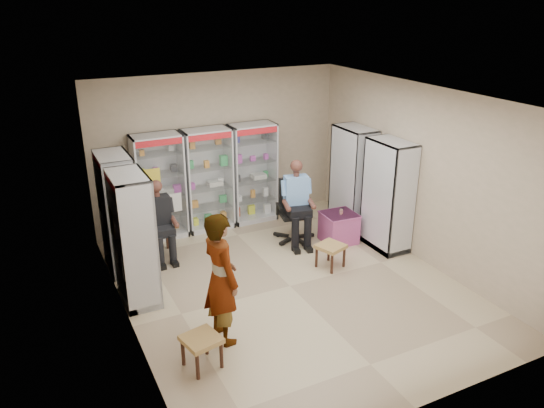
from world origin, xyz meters
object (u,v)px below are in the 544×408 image
cabinet_left_near (134,239)px  office_chair (294,211)px  cabinet_left_far (119,213)px  woven_stool_a (330,256)px  woven_stool_b (202,352)px  cabinet_back_left (159,187)px  cabinet_right_near (388,196)px  cabinet_back_right (253,173)px  cabinet_right_far (353,178)px  seated_shopkeeper (295,204)px  cabinet_back_mid (208,180)px  wooden_chair (159,230)px  standing_man (221,279)px  pink_trunk (339,228)px

cabinet_left_near → office_chair: (3.11, 0.80, -0.41)m
cabinet_left_far → woven_stool_a: bearing=64.0°
woven_stool_a → woven_stool_b: 3.19m
cabinet_back_left → woven_stool_b: 4.09m
cabinet_right_near → office_chair: size_ratio=1.71×
cabinet_back_right → woven_stool_a: cabinet_back_right is taller
cabinet_right_far → woven_stool_a: (-1.31, -1.33, -0.79)m
cabinet_back_right → woven_stool_b: 4.75m
cabinet_right_near → cabinet_left_far: 4.65m
seated_shopkeeper → woven_stool_a: seated_shopkeeper is taller
cabinet_back_mid → cabinet_back_right: 0.95m
cabinet_back_left → cabinet_left_near: bearing=-114.6°
cabinet_back_mid → seated_shopkeeper: cabinet_back_mid is taller
cabinet_right_far → cabinet_back_mid: bearing=66.3°
woven_stool_b → wooden_chair: bearing=83.8°
cabinet_right_far → cabinet_left_near: (-4.46, -0.90, 0.00)m
cabinet_back_right → standing_man: 4.09m
cabinet_right_far → standing_man: cabinet_right_far is taller
cabinet_back_left → office_chair: cabinet_back_left is taller
cabinet_left_far → seated_shopkeeper: cabinet_left_far is taller
woven_stool_a → cabinet_left_far: bearing=154.0°
cabinet_right_far → cabinet_left_near: same height
cabinet_left_far → pink_trunk: 3.96m
cabinet_right_far → seated_shopkeeper: 1.38m
cabinet_right_near → cabinet_left_far: size_ratio=1.00×
cabinet_back_right → woven_stool_b: bearing=-122.2°
wooden_chair → seated_shopkeeper: (2.43, -0.55, 0.27)m
cabinet_back_mid → standing_man: (-1.10, -3.53, -0.09)m
woven_stool_b → cabinet_back_mid: bearing=68.7°
cabinet_back_right → seated_shopkeeper: size_ratio=1.34×
cabinet_left_near → pink_trunk: size_ratio=3.41×
seated_shopkeeper → woven_stool_b: size_ratio=3.47×
cabinet_right_far → woven_stool_a: bearing=135.4°
cabinet_back_left → standing_man: (-0.15, -3.53, -0.09)m
cabinet_right_far → cabinet_left_far: 4.46m
cabinet_right_near → seated_shopkeeper: cabinet_right_near is taller
cabinet_right_near → woven_stool_b: size_ratio=4.67×
seated_shopkeeper → woven_stool_b: seated_shopkeeper is taller
office_chair → cabinet_back_mid: bearing=147.1°
standing_man → cabinet_right_near: bearing=-78.5°
cabinet_back_left → cabinet_back_mid: bearing=0.0°
woven_stool_a → woven_stool_b: size_ratio=0.97×
wooden_chair → woven_stool_a: bearing=-35.1°
cabinet_back_left → office_chair: 2.54m
cabinet_back_left → standing_man: 3.54m
woven_stool_b → standing_man: bearing=44.3°
cabinet_left_far → woven_stool_b: (0.33, -3.04, -0.79)m
wooden_chair → seated_shopkeeper: bearing=-12.7°
cabinet_left_far → cabinet_right_far: bearing=87.4°
cabinet_back_mid → seated_shopkeeper: bearing=-46.1°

